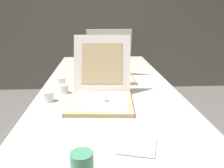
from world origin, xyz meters
TOP-DOWN VIEW (x-y plane):
  - wall_back at (0.00, 2.92)m, footprint 10.00×0.10m
  - table at (0.00, 0.64)m, footprint 0.93×2.33m
  - pizza_box_front at (-0.06, 0.31)m, footprint 0.40×0.50m
  - pizza_box_middle at (0.03, 0.83)m, footprint 0.37×0.37m
  - cup_white_mid at (-0.34, 0.65)m, footprint 0.06×0.06m
  - cup_white_near_center at (-0.29, 0.48)m, footprint 0.06×0.06m
  - cup_white_near_left at (-0.36, 0.33)m, footprint 0.06×0.06m
  - cup_printed_front at (-0.13, -0.38)m, footprint 0.07×0.07m
  - napkin_pile at (0.07, -0.19)m, footprint 0.19×0.19m

SIDE VIEW (x-z plane):
  - table at x=0.00m, z-range 0.32..1.06m
  - napkin_pile at x=0.07m, z-range 0.73..0.74m
  - cup_white_mid at x=-0.34m, z-range 0.73..0.79m
  - cup_white_near_center at x=-0.29m, z-range 0.73..0.79m
  - cup_white_near_left at x=-0.36m, z-range 0.73..0.79m
  - cup_printed_front at x=-0.13m, z-range 0.73..0.83m
  - pizza_box_front at x=-0.06m, z-range 0.60..0.97m
  - pizza_box_middle at x=0.03m, z-range 0.60..0.98m
  - wall_back at x=0.00m, z-range 0.00..2.60m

